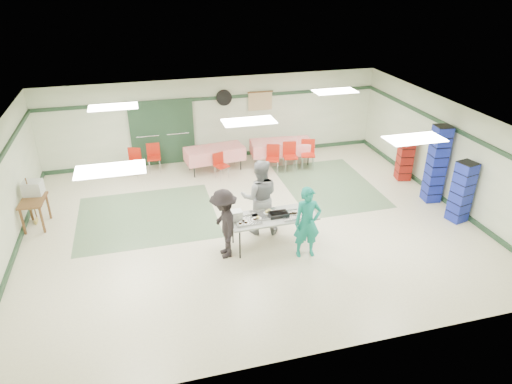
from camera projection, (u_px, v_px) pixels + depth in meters
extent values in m
plane|color=beige|center=(250.00, 223.00, 11.58)|extent=(11.00, 11.00, 0.00)
plane|color=white|center=(249.00, 120.00, 10.36)|extent=(11.00, 11.00, 0.00)
plane|color=beige|center=(215.00, 119.00, 14.85)|extent=(11.00, 0.00, 11.00)
plane|color=beige|center=(320.00, 291.00, 7.09)|extent=(11.00, 0.00, 11.00)
plane|color=beige|center=(447.00, 152.00, 12.24)|extent=(0.00, 9.00, 9.00)
cube|color=#203B26|center=(215.00, 98.00, 14.51)|extent=(11.00, 0.06, 0.10)
cube|color=#203B26|center=(217.00, 156.00, 15.40)|extent=(11.00, 0.06, 0.12)
cube|color=#203B26|center=(15.00, 252.00, 10.28)|extent=(0.06, 9.00, 0.12)
cube|color=#203B26|center=(452.00, 128.00, 11.92)|extent=(0.06, 9.00, 0.10)
cube|color=#203B26|center=(438.00, 195.00, 12.81)|extent=(0.06, 9.00, 0.12)
cube|color=slate|center=(147.00, 216.00, 11.86)|extent=(3.50, 3.00, 0.01)
cube|color=slate|center=(329.00, 185.00, 13.52)|extent=(2.50, 3.50, 0.01)
cube|color=#959895|center=(148.00, 134.00, 14.42)|extent=(0.90, 0.06, 2.10)
cube|color=#959895|center=(178.00, 132.00, 14.64)|extent=(0.90, 0.06, 2.10)
cube|color=#203B26|center=(163.00, 133.00, 14.51)|extent=(2.00, 0.03, 2.15)
cylinder|color=black|center=(224.00, 98.00, 14.55)|extent=(0.50, 0.10, 0.50)
cube|color=tan|center=(260.00, 101.00, 14.92)|extent=(0.80, 0.02, 0.60)
cube|color=#A1A29D|center=(273.00, 217.00, 10.37)|extent=(2.03, 0.87, 0.04)
cylinder|color=black|center=(240.00, 244.00, 10.04)|extent=(0.04, 0.04, 0.72)
cylinder|color=black|center=(313.00, 232.00, 10.48)|extent=(0.04, 0.04, 0.72)
cylinder|color=black|center=(233.00, 230.00, 10.59)|extent=(0.04, 0.04, 0.72)
cylinder|color=black|center=(302.00, 219.00, 11.04)|extent=(0.04, 0.04, 0.72)
cube|color=silver|center=(294.00, 215.00, 10.38)|extent=(0.63, 0.48, 0.02)
cube|color=silver|center=(265.00, 215.00, 10.39)|extent=(0.64, 0.49, 0.02)
cube|color=silver|center=(248.00, 221.00, 10.15)|extent=(0.59, 0.45, 0.02)
cube|color=black|center=(278.00, 214.00, 10.34)|extent=(0.45, 0.29, 0.08)
cube|color=white|center=(237.00, 215.00, 10.17)|extent=(0.25, 0.23, 0.22)
imported|color=#128072|center=(307.00, 223.00, 9.95)|extent=(0.64, 0.45, 1.66)
imported|color=gray|center=(260.00, 197.00, 10.80)|extent=(1.04, 0.89, 1.88)
imported|color=black|center=(224.00, 224.00, 9.94)|extent=(0.63, 1.06, 1.62)
cube|color=red|center=(282.00, 142.00, 14.69)|extent=(2.03, 1.02, 0.05)
cube|color=red|center=(281.00, 147.00, 14.78)|extent=(2.04, 1.05, 0.40)
cylinder|color=black|center=(258.00, 158.00, 14.45)|extent=(0.04, 0.04, 0.72)
cylinder|color=black|center=(308.00, 155.00, 14.70)|extent=(0.04, 0.04, 0.72)
cylinder|color=black|center=(255.00, 151.00, 15.03)|extent=(0.04, 0.04, 0.72)
cylinder|color=black|center=(303.00, 148.00, 15.28)|extent=(0.04, 0.04, 0.72)
cube|color=red|center=(214.00, 148.00, 14.18)|extent=(1.89, 0.99, 0.05)
cube|color=red|center=(215.00, 154.00, 14.27)|extent=(1.89, 1.01, 0.40)
cylinder|color=black|center=(194.00, 167.00, 13.86)|extent=(0.04, 0.04, 0.72)
cylinder|color=black|center=(241.00, 160.00, 14.35)|extent=(0.04, 0.04, 0.72)
cylinder|color=black|center=(189.00, 160.00, 14.36)|extent=(0.04, 0.04, 0.72)
cylinder|color=black|center=(234.00, 153.00, 14.86)|extent=(0.04, 0.04, 0.72)
cube|color=#AD200D|center=(290.00, 157.00, 14.28)|extent=(0.48, 0.48, 0.04)
cube|color=#AD200D|center=(289.00, 148.00, 14.34)|extent=(0.42, 0.10, 0.42)
cylinder|color=silver|center=(286.00, 166.00, 14.22)|extent=(0.02, 0.02, 0.44)
cylinder|color=silver|center=(296.00, 166.00, 14.25)|extent=(0.02, 0.02, 0.44)
cylinder|color=silver|center=(284.00, 162.00, 14.52)|extent=(0.02, 0.02, 0.44)
cylinder|color=silver|center=(294.00, 162.00, 14.55)|extent=(0.02, 0.02, 0.44)
cube|color=#AD200D|center=(273.00, 159.00, 14.15)|extent=(0.52, 0.52, 0.04)
cube|color=#AD200D|center=(273.00, 150.00, 14.21)|extent=(0.40, 0.18, 0.41)
cylinder|color=silver|center=(267.00, 168.00, 14.12)|extent=(0.02, 0.02, 0.43)
cylinder|color=silver|center=(277.00, 168.00, 14.10)|extent=(0.02, 0.02, 0.43)
cylinder|color=silver|center=(268.00, 164.00, 14.41)|extent=(0.02, 0.02, 0.43)
cylinder|color=silver|center=(278.00, 164.00, 14.39)|extent=(0.02, 0.02, 0.43)
cube|color=#AD200D|center=(308.00, 155.00, 14.41)|extent=(0.54, 0.54, 0.04)
cube|color=#AD200D|center=(308.00, 146.00, 14.47)|extent=(0.43, 0.16, 0.43)
cylinder|color=silver|center=(302.00, 164.00, 14.37)|extent=(0.02, 0.02, 0.45)
cylinder|color=silver|center=(313.00, 164.00, 14.36)|extent=(0.02, 0.02, 0.45)
cylinder|color=silver|center=(302.00, 160.00, 14.68)|extent=(0.02, 0.02, 0.45)
cylinder|color=silver|center=(312.00, 160.00, 14.67)|extent=(0.02, 0.02, 0.45)
cube|color=#AD200D|center=(222.00, 166.00, 13.80)|extent=(0.49, 0.49, 0.04)
cube|color=#AD200D|center=(218.00, 158.00, 13.82)|extent=(0.35, 0.19, 0.37)
cylinder|color=silver|center=(221.00, 175.00, 13.71)|extent=(0.02, 0.02, 0.38)
cylinder|color=silver|center=(228.00, 173.00, 13.87)|extent=(0.02, 0.02, 0.38)
cylinder|color=silver|center=(215.00, 172.00, 13.91)|extent=(0.02, 0.02, 0.38)
cylinder|color=silver|center=(223.00, 170.00, 14.08)|extent=(0.02, 0.02, 0.38)
cube|color=#AD200D|center=(154.00, 158.00, 14.23)|extent=(0.43, 0.43, 0.04)
cube|color=#AD200D|center=(153.00, 149.00, 14.29)|extent=(0.41, 0.06, 0.41)
cylinder|color=silver|center=(150.00, 167.00, 14.16)|extent=(0.02, 0.02, 0.43)
cylinder|color=silver|center=(160.00, 167.00, 14.23)|extent=(0.02, 0.02, 0.43)
cylinder|color=silver|center=(149.00, 163.00, 14.45)|extent=(0.02, 0.02, 0.43)
cylinder|color=silver|center=(160.00, 163.00, 14.51)|extent=(0.02, 0.02, 0.43)
cube|color=#AD200D|center=(133.00, 163.00, 13.92)|extent=(0.53, 0.53, 0.04)
cube|color=#AD200D|center=(135.00, 154.00, 13.98)|extent=(0.39, 0.19, 0.40)
cylinder|color=silver|center=(127.00, 172.00, 13.90)|extent=(0.02, 0.02, 0.42)
cylinder|color=silver|center=(137.00, 172.00, 13.86)|extent=(0.02, 0.02, 0.42)
cylinder|color=silver|center=(131.00, 167.00, 14.18)|extent=(0.02, 0.02, 0.42)
cylinder|color=silver|center=(141.00, 168.00, 14.14)|extent=(0.02, 0.02, 0.42)
cube|color=#192B9B|center=(436.00, 164.00, 12.20)|extent=(0.46, 0.46, 2.16)
cube|color=maroon|center=(405.00, 159.00, 13.64)|extent=(0.47, 0.47, 1.30)
cube|color=#192B9B|center=(462.00, 192.00, 11.35)|extent=(0.49, 0.49, 1.60)
cube|color=brown|center=(33.00, 201.00, 11.11)|extent=(0.62, 0.89, 0.05)
cube|color=brown|center=(23.00, 222.00, 10.93)|extent=(0.05, 0.05, 0.70)
cube|color=brown|center=(42.00, 220.00, 11.01)|extent=(0.05, 0.05, 0.70)
cube|color=brown|center=(30.00, 208.00, 11.55)|extent=(0.05, 0.05, 0.70)
cube|color=brown|center=(48.00, 206.00, 11.62)|extent=(0.05, 0.05, 0.70)
cube|color=#B3B3AE|center=(33.00, 188.00, 11.29)|extent=(0.48, 0.44, 0.35)
cylinder|color=brown|center=(32.00, 199.00, 11.34)|extent=(0.07, 0.20, 1.23)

